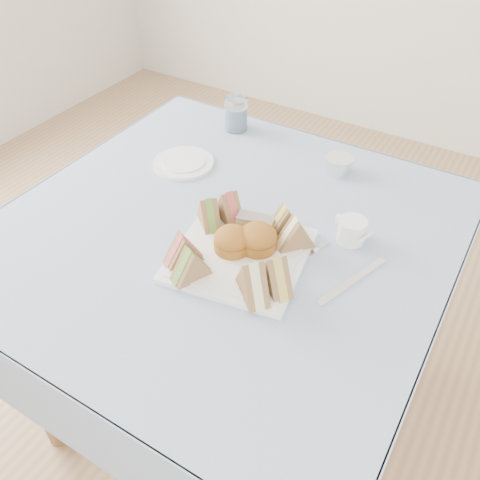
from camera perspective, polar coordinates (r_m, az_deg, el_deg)
The scene contains 21 objects.
floor at distance 1.76m, azimuth -1.32°, elevation -17.64°, with size 4.00×4.00×0.00m, color #9E7751.
table at distance 1.46m, azimuth -1.54°, elevation -10.05°, with size 0.90×0.90×0.74m, color brown.
tablecloth at distance 1.19m, azimuth -1.86°, elevation 1.31°, with size 1.02×1.02×0.01m, color #A6B6E0.
serving_plate at distance 1.11m, azimuth 0.00°, elevation -1.72°, with size 0.28×0.28×0.01m, color white.
sandwich_fl_a at distance 1.07m, azimuth -6.44°, elevation -0.91°, with size 0.08×0.04×0.07m, color olive, non-canonical shape.
sandwich_fl_b at distance 1.03m, azimuth -5.55°, elevation -2.60°, with size 0.08×0.04×0.08m, color olive, non-canonical shape.
sandwich_fr_a at distance 1.01m, azimuth 4.04°, elevation -3.63°, with size 0.09×0.04×0.08m, color olive, non-canonical shape.
sandwich_fr_b at distance 0.99m, azimuth 1.46°, elevation -4.36°, with size 0.10×0.04×0.08m, color olive, non-canonical shape.
sandwich_bl_a at distance 1.16m, azimuth -3.51°, elevation 3.19°, with size 0.08×0.04×0.07m, color olive, non-canonical shape.
sandwich_bl_b at distance 1.17m, azimuth -1.23°, elevation 3.87°, with size 0.09×0.04×0.08m, color olive, non-canonical shape.
sandwich_br_a at distance 1.10m, azimuth 6.23°, elevation 0.89°, with size 0.09×0.04×0.08m, color olive, non-canonical shape.
sandwich_br_b at distance 1.14m, azimuth 5.03°, elevation 2.30°, with size 0.08×0.04×0.07m, color olive, non-canonical shape.
scone_left at distance 1.09m, azimuth -0.88°, elevation -0.02°, with size 0.08×0.08×0.05m, color #AA712C.
scone_right at distance 1.10m, azimuth 2.02°, elevation 0.20°, with size 0.09×0.09×0.06m, color #AA712C.
pastry_slice at distance 1.15m, azimuth 1.77°, elevation 1.84°, with size 0.08×0.03×0.04m, color tan.
side_plate at distance 1.41m, azimuth -6.35°, elevation 8.59°, with size 0.17×0.17×0.01m, color white.
water_glass at distance 1.56m, azimuth -0.46°, elevation 14.00°, with size 0.07×0.07×0.10m, color white.
tea_strainer at distance 1.39m, azimuth 11.01°, elevation 8.19°, with size 0.07×0.07×0.04m, color silver.
knife at distance 1.08m, azimuth 12.51°, elevation -4.51°, with size 0.02×0.20×0.00m, color silver.
fork at distance 1.10m, azimuth 6.12°, elevation -2.91°, with size 0.01×0.16×0.00m, color silver.
creamer_jug at distance 1.16m, azimuth 12.43°, elevation 1.04°, with size 0.06×0.06×0.06m, color white.
Camera 1 is at (0.51, -0.76, 1.50)m, focal length 38.00 mm.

